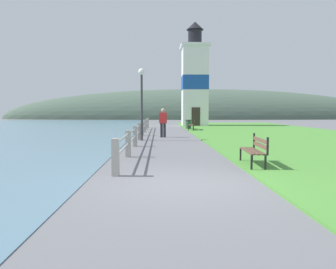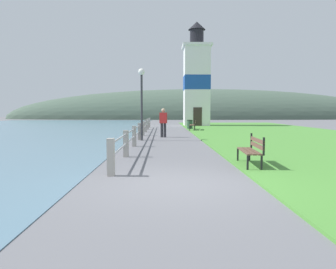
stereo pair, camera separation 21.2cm
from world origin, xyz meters
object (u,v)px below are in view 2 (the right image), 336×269
at_px(park_bench_midway, 193,124).
at_px(lamp_post, 142,91).
at_px(lighthouse, 196,81).
at_px(trash_bin, 190,125).
at_px(park_bench_near, 252,149).
at_px(person_strolling, 163,122).

height_order(park_bench_midway, lamp_post, lamp_post).
height_order(lighthouse, trash_bin, lighthouse).
relative_size(park_bench_near, person_strolling, 0.95).
xyz_separation_m(park_bench_near, lighthouse, (1.04, 26.13, 4.33)).
height_order(trash_bin, lamp_post, lamp_post).
height_order(person_strolling, lamp_post, lamp_post).
relative_size(lighthouse, trash_bin, 13.27).
bearing_deg(trash_bin, lighthouse, 79.37).
bearing_deg(lighthouse, park_bench_midway, -97.43).
bearing_deg(trash_bin, park_bench_near, -89.35).
bearing_deg(park_bench_near, lamp_post, -62.64).
height_order(park_bench_near, lamp_post, lamp_post).
distance_m(park_bench_near, trash_bin, 19.43).
distance_m(person_strolling, trash_bin, 8.99).
distance_m(park_bench_midway, lighthouse, 9.57).
xyz_separation_m(park_bench_midway, trash_bin, (-0.16, 1.76, -0.12)).
bearing_deg(park_bench_midway, park_bench_near, 97.56).
bearing_deg(park_bench_midway, person_strolling, 77.32).
distance_m(park_bench_near, person_strolling, 11.08).
xyz_separation_m(person_strolling, lamp_post, (-1.20, -2.11, 1.76)).
xyz_separation_m(person_strolling, trash_bin, (2.36, 8.65, -0.55)).
bearing_deg(lamp_post, lighthouse, 74.59).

